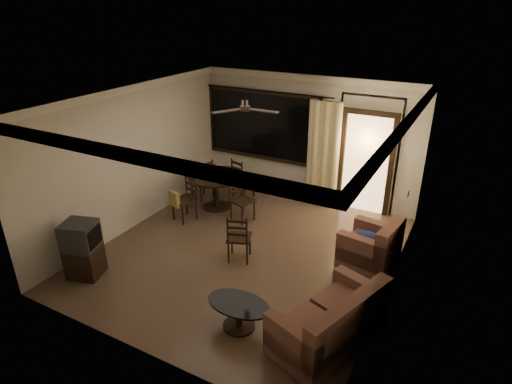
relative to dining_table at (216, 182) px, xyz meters
The scene contains 12 objects.
ground 2.07m from the dining_table, 41.24° to the right, with size 5.50×5.50×0.00m, color #7F6651.
room_shell 2.47m from the dining_table, 12.55° to the left, with size 5.50×6.70×5.50m.
dining_table is the anchor object (origin of this frame).
dining_chair_west 0.68m from the dining_table, 154.96° to the left, with size 0.53×0.53×0.95m.
dining_chair_east 0.89m from the dining_table, 17.86° to the right, with size 0.53×0.53×0.95m.
dining_chair_south 0.91m from the dining_table, 107.89° to the right, with size 0.53×0.56×0.95m.
dining_chair_north 0.85m from the dining_table, 72.33° to the left, with size 0.53×0.53×0.95m.
tv_cabinet 3.22m from the dining_table, 99.27° to the right, with size 0.63×0.60×0.98m.
sofa 4.54m from the dining_table, 37.50° to the right, with size 1.31×1.77×0.85m.
armchair 3.67m from the dining_table, 10.55° to the right, with size 0.98×0.98×0.86m.
coffee_table 3.87m from the dining_table, 52.37° to the right, with size 0.93×0.56×0.41m.
side_chair 2.18m from the dining_table, 46.37° to the right, with size 0.52×0.52×0.91m.
Camera 1 is at (3.31, -5.79, 4.22)m, focal length 30.00 mm.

